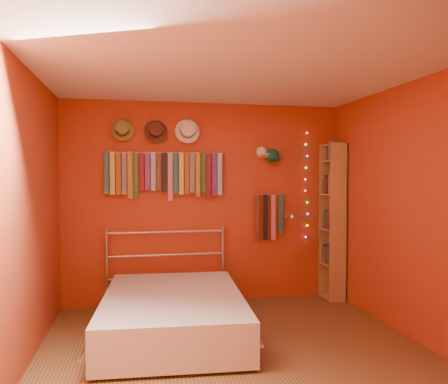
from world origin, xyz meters
TOP-DOWN VIEW (x-y plane):
  - ground at (0.00, 0.00)m, footprint 3.50×3.50m
  - back_wall at (0.00, 1.75)m, footprint 3.50×0.02m
  - right_wall at (1.75, 0.00)m, footprint 0.02×3.50m
  - left_wall at (-1.75, 0.00)m, footprint 0.02×3.50m
  - ceiling at (0.00, 0.00)m, footprint 3.50×3.50m
  - tie_rack at (-0.51, 1.68)m, footprint 1.45×0.03m
  - small_tie_rack at (0.81, 1.69)m, footprint 0.40×0.03m
  - fedora_olive at (-1.01, 1.66)m, footprint 0.27×0.15m
  - fedora_brown at (-0.62, 1.66)m, footprint 0.28×0.15m
  - fedora_white at (-0.24, 1.65)m, footprint 0.30×0.16m
  - cap_white at (0.72, 1.70)m, footprint 0.16×0.20m
  - cap_green at (0.85, 1.70)m, footprint 0.18×0.23m
  - fairy_lights at (1.33, 1.71)m, footprint 0.06×0.02m
  - reading_lamp at (1.05, 1.51)m, footprint 0.07×0.31m
  - bookshelf at (1.66, 1.53)m, footprint 0.25×0.34m
  - bed at (-0.50, 0.65)m, footprint 1.57×2.02m

SIDE VIEW (x-z plane):
  - ground at x=0.00m, z-range 0.00..0.00m
  - bed at x=-0.50m, z-range -0.26..0.70m
  - bookshelf at x=1.66m, z-range 0.02..2.02m
  - reading_lamp at x=1.05m, z-range 1.03..1.12m
  - small_tie_rack at x=0.81m, z-range 0.78..1.38m
  - back_wall at x=0.00m, z-range 0.00..2.50m
  - right_wall at x=1.75m, z-range 0.00..2.50m
  - left_wall at x=-1.75m, z-range 0.00..2.50m
  - fairy_lights at x=1.33m, z-range 0.78..2.16m
  - tie_rack at x=-0.51m, z-range 1.33..1.93m
  - cap_green at x=0.85m, z-range 1.76..1.94m
  - cap_white at x=0.72m, z-range 1.81..1.97m
  - fedora_brown at x=-0.62m, z-range 2.00..2.27m
  - fedora_white at x=-0.24m, z-range 2.00..2.29m
  - fedora_olive at x=-1.01m, z-range 2.01..2.28m
  - ceiling at x=0.00m, z-range 2.49..2.51m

